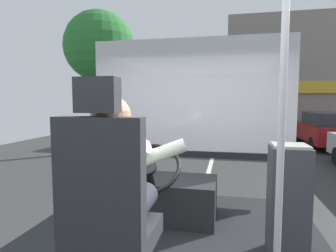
{
  "coord_description": "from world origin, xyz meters",
  "views": [
    {
      "loc": [
        0.46,
        -1.85,
        1.9
      ],
      "look_at": [
        -0.28,
        1.61,
        1.58
      ],
      "focal_mm": 29.97,
      "sensor_mm": 36.0,
      "label": 1
    }
  ],
  "objects_px": {
    "steering_console": "(160,196)",
    "parked_car_red": "(328,129)",
    "driver_seat": "(108,214)",
    "bus_driver": "(116,178)",
    "fare_box": "(288,201)",
    "handrail_pole": "(282,121)"
  },
  "relations": [
    {
      "from": "parked_car_red",
      "to": "bus_driver",
      "type": "bearing_deg",
      "value": -113.06
    },
    {
      "from": "driver_seat",
      "to": "handrail_pole",
      "type": "xyz_separation_m",
      "value": [
        0.97,
        0.38,
        0.51
      ]
    },
    {
      "from": "bus_driver",
      "to": "steering_console",
      "type": "distance_m",
      "value": 1.24
    },
    {
      "from": "handrail_pole",
      "to": "driver_seat",
      "type": "bearing_deg",
      "value": -158.33
    },
    {
      "from": "parked_car_red",
      "to": "driver_seat",
      "type": "bearing_deg",
      "value": -112.85
    },
    {
      "from": "steering_console",
      "to": "parked_car_red",
      "type": "bearing_deg",
      "value": 64.62
    },
    {
      "from": "handrail_pole",
      "to": "fare_box",
      "type": "distance_m",
      "value": 0.75
    },
    {
      "from": "driver_seat",
      "to": "handrail_pole",
      "type": "distance_m",
      "value": 1.16
    },
    {
      "from": "driver_seat",
      "to": "parked_car_red",
      "type": "height_order",
      "value": "driver_seat"
    },
    {
      "from": "driver_seat",
      "to": "bus_driver",
      "type": "xyz_separation_m",
      "value": [
        0.0,
        0.11,
        0.17
      ]
    },
    {
      "from": "fare_box",
      "to": "parked_car_red",
      "type": "relative_size",
      "value": 0.2
    },
    {
      "from": "fare_box",
      "to": "driver_seat",
      "type": "bearing_deg",
      "value": -145.02
    },
    {
      "from": "driver_seat",
      "to": "bus_driver",
      "type": "height_order",
      "value": "driver_seat"
    },
    {
      "from": "steering_console",
      "to": "parked_car_red",
      "type": "xyz_separation_m",
      "value": [
        4.7,
        9.91,
        -0.21
      ]
    },
    {
      "from": "fare_box",
      "to": "steering_console",
      "type": "bearing_deg",
      "value": 156.71
    },
    {
      "from": "steering_console",
      "to": "fare_box",
      "type": "bearing_deg",
      "value": -23.29
    },
    {
      "from": "driver_seat",
      "to": "steering_console",
      "type": "distance_m",
      "value": 1.29
    },
    {
      "from": "steering_console",
      "to": "bus_driver",
      "type": "bearing_deg",
      "value": -90.0
    },
    {
      "from": "handrail_pole",
      "to": "parked_car_red",
      "type": "distance_m",
      "value": 11.44
    },
    {
      "from": "fare_box",
      "to": "bus_driver",
      "type": "bearing_deg",
      "value": -149.19
    },
    {
      "from": "steering_console",
      "to": "parked_car_red",
      "type": "relative_size",
      "value": 0.26
    },
    {
      "from": "driver_seat",
      "to": "handrail_pole",
      "type": "relative_size",
      "value": 0.62
    }
  ]
}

